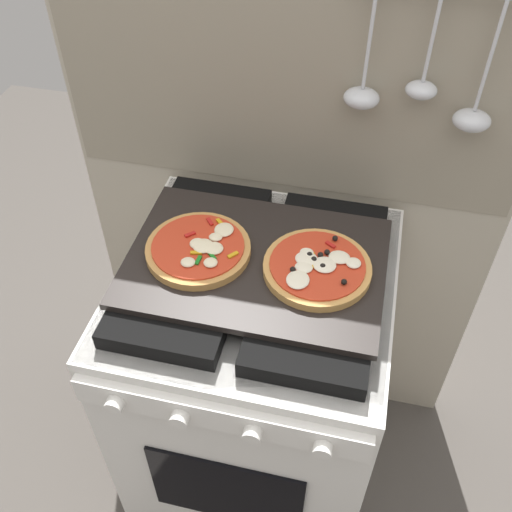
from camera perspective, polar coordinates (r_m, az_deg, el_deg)
The scene contains 6 objects.
ground_plane at distance 1.99m, azimuth -0.00°, elevation -19.22°, with size 4.00×4.00×0.00m, color #4C4742.
kitchen_backsplash at distance 1.56m, azimuth 2.93°, elevation 4.87°, with size 1.10×0.09×1.55m.
stove at distance 1.59m, azimuth -0.01°, elevation -12.22°, with size 0.60×0.64×0.90m.
baking_tray at distance 1.24m, azimuth -0.00°, elevation -0.59°, with size 0.54×0.38×0.02m, color black.
pizza_left at distance 1.24m, azimuth -5.54°, elevation 0.72°, with size 0.22×0.22×0.03m.
pizza_right at distance 1.20m, azimuth 5.96°, elevation -1.10°, with size 0.22×0.22×0.03m.
Camera 1 is at (0.20, -0.84, 1.79)m, focal length 41.18 mm.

